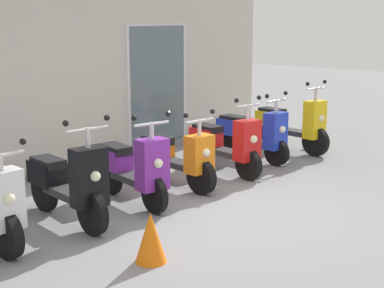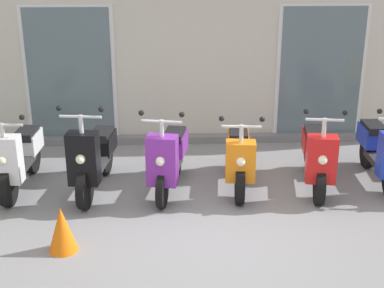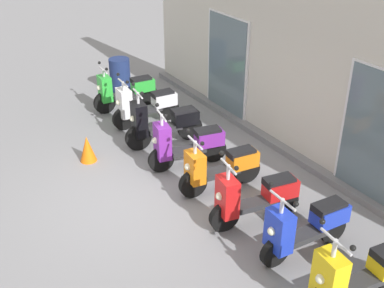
% 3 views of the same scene
% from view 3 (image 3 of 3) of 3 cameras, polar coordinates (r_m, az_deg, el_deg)
% --- Properties ---
extents(ground_plane, '(40.00, 40.00, 0.00)m').
position_cam_3_polar(ground_plane, '(8.28, -5.75, -6.17)').
color(ground_plane, gray).
extents(storefront_facade, '(10.16, 0.50, 3.51)m').
position_cam_3_polar(storefront_facade, '(9.24, 12.66, 8.82)').
color(storefront_facade, beige).
rests_on(storefront_facade, ground_plane).
extents(scooter_green, '(0.56, 1.59, 1.18)m').
position_cam_3_polar(scooter_green, '(11.39, -8.03, 6.38)').
color(scooter_green, black).
rests_on(scooter_green, ground_plane).
extents(scooter_white, '(0.59, 1.58, 1.21)m').
position_cam_3_polar(scooter_white, '(10.54, -5.65, 4.66)').
color(scooter_white, black).
rests_on(scooter_white, ground_plane).
extents(scooter_black, '(0.60, 1.66, 1.35)m').
position_cam_3_polar(scooter_black, '(9.63, -3.57, 2.56)').
color(scooter_black, black).
rests_on(scooter_black, ground_plane).
extents(scooter_purple, '(0.65, 1.54, 1.27)m').
position_cam_3_polar(scooter_purple, '(8.82, -0.73, 0.08)').
color(scooter_purple, black).
rests_on(scooter_purple, ground_plane).
extents(scooter_orange, '(0.57, 1.56, 1.17)m').
position_cam_3_polar(scooter_orange, '(8.21, 3.41, -2.78)').
color(scooter_orange, black).
rests_on(scooter_orange, ground_plane).
extents(scooter_red, '(0.60, 1.54, 1.26)m').
position_cam_3_polar(scooter_red, '(7.44, 7.44, -6.31)').
color(scooter_red, black).
rests_on(scooter_red, ground_plane).
extents(scooter_blue, '(0.58, 1.50, 1.22)m').
position_cam_3_polar(scooter_blue, '(6.96, 13.33, -9.60)').
color(scooter_blue, black).
rests_on(scooter_blue, ground_plane).
extents(scooter_yellow, '(0.57, 1.66, 1.33)m').
position_cam_3_polar(scooter_yellow, '(6.37, 19.37, -14.61)').
color(scooter_yellow, black).
rests_on(scooter_yellow, ground_plane).
extents(trash_bin, '(0.52, 0.52, 0.88)m').
position_cam_3_polar(trash_bin, '(12.46, -8.60, 8.12)').
color(trash_bin, navy).
rests_on(trash_bin, ground_plane).
extents(traffic_cone, '(0.32, 0.32, 0.52)m').
position_cam_3_polar(traffic_cone, '(9.35, -12.39, -0.56)').
color(traffic_cone, orange).
rests_on(traffic_cone, ground_plane).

